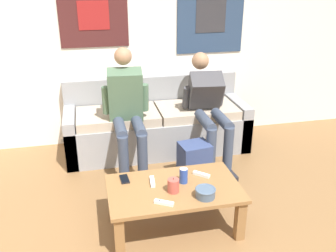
% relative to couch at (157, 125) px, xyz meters
% --- Properties ---
extents(wall_back, '(10.00, 0.07, 2.55)m').
position_rel_couch_xyz_m(wall_back, '(-0.02, 0.37, 0.99)').
color(wall_back, white).
rests_on(wall_back, ground_plane).
extents(couch, '(2.02, 0.73, 0.78)m').
position_rel_couch_xyz_m(couch, '(0.00, 0.00, 0.00)').
color(couch, gray).
rests_on(couch, ground_plane).
extents(coffee_table, '(1.03, 0.61, 0.37)m').
position_rel_couch_xyz_m(coffee_table, '(-0.14, -1.45, 0.02)').
color(coffee_table, olive).
rests_on(coffee_table, ground_plane).
extents(person_seated_adult, '(0.47, 0.80, 1.23)m').
position_rel_couch_xyz_m(person_seated_adult, '(-0.37, -0.39, 0.38)').
color(person_seated_adult, '#384256').
rests_on(person_seated_adult, ground_plane).
extents(person_seated_teen, '(0.47, 1.01, 1.09)m').
position_rel_couch_xyz_m(person_seated_teen, '(0.49, -0.33, 0.33)').
color(person_seated_teen, '#384256').
rests_on(person_seated_teen, ground_plane).
extents(backpack, '(0.31, 0.30, 0.38)m').
position_rel_couch_xyz_m(backpack, '(0.23, -0.77, -0.10)').
color(backpack, navy).
rests_on(backpack, ground_plane).
extents(ceramic_bowl, '(0.15, 0.15, 0.07)m').
position_rel_couch_xyz_m(ceramic_bowl, '(0.05, -1.63, 0.13)').
color(ceramic_bowl, '#475B75').
rests_on(ceramic_bowl, coffee_table).
extents(pillar_candle, '(0.09, 0.09, 0.12)m').
position_rel_couch_xyz_m(pillar_candle, '(-0.16, -1.51, 0.14)').
color(pillar_candle, '#B24C42').
rests_on(pillar_candle, coffee_table).
extents(drink_can_blue, '(0.07, 0.07, 0.12)m').
position_rel_couch_xyz_m(drink_can_blue, '(-0.05, -1.40, 0.15)').
color(drink_can_blue, '#28479E').
rests_on(drink_can_blue, coffee_table).
extents(game_controller_near_left, '(0.13, 0.12, 0.03)m').
position_rel_couch_xyz_m(game_controller_near_left, '(0.12, -1.33, 0.10)').
color(game_controller_near_left, white).
rests_on(game_controller_near_left, coffee_table).
extents(game_controller_near_right, '(0.14, 0.10, 0.03)m').
position_rel_couch_xyz_m(game_controller_near_right, '(-0.27, -1.65, 0.10)').
color(game_controller_near_right, white).
rests_on(game_controller_near_right, coffee_table).
extents(game_controller_far_center, '(0.05, 0.15, 0.03)m').
position_rel_couch_xyz_m(game_controller_far_center, '(-0.30, -1.35, 0.10)').
color(game_controller_far_center, white).
rests_on(game_controller_far_center, coffee_table).
extents(cell_phone, '(0.07, 0.14, 0.01)m').
position_rel_couch_xyz_m(cell_phone, '(-0.51, -1.25, 0.09)').
color(cell_phone, black).
rests_on(cell_phone, coffee_table).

